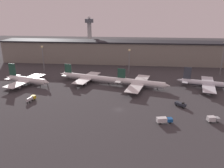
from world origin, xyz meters
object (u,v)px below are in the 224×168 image
object	(u,v)px
service_vehicle_1	(164,120)
control_tower	(90,33)
airplane_1	(89,78)
service_vehicle_3	(213,119)
service_vehicle_0	(180,104)
airplane_0	(27,80)
airplane_3	(210,84)
service_vehicle_2	(31,99)
airplane_2	(140,83)

from	to	relation	value
service_vehicle_1	control_tower	world-z (taller)	control_tower
airplane_1	control_tower	world-z (taller)	control_tower
service_vehicle_3	service_vehicle_1	bearing A→B (deg)	176.69
airplane_1	service_vehicle_0	world-z (taller)	airplane_1
airplane_0	control_tower	size ratio (longest dim) A/B	0.85
service_vehicle_3	airplane_3	bearing A→B (deg)	62.75
service_vehicle_1	airplane_0	bearing A→B (deg)	140.21
service_vehicle_0	service_vehicle_2	world-z (taller)	service_vehicle_0
airplane_0	service_vehicle_3	bearing A→B (deg)	-6.49
airplane_1	airplane_3	world-z (taller)	airplane_3
airplane_1	service_vehicle_0	distance (m)	66.47
control_tower	airplane_1	bearing A→B (deg)	-79.41
airplane_3	airplane_1	bearing A→B (deg)	-169.28
airplane_3	airplane_2	bearing A→B (deg)	-161.40
airplane_0	service_vehicle_0	world-z (taller)	airplane_0
airplane_2	service_vehicle_2	xyz separation A→B (m)	(-61.19, -28.10, -1.81)
airplane_1	control_tower	size ratio (longest dim) A/B	1.14
airplane_0	airplane_2	size ratio (longest dim) A/B	0.92
airplane_3	service_vehicle_2	size ratio (longest dim) A/B	6.22
service_vehicle_1	service_vehicle_2	distance (m)	73.23
service_vehicle_1	control_tower	bearing A→B (deg)	100.49
airplane_2	service_vehicle_0	world-z (taller)	airplane_2
airplane_0	service_vehicle_1	distance (m)	96.67
service_vehicle_0	service_vehicle_3	size ratio (longest dim) A/B	1.01
control_tower	service_vehicle_0	bearing A→B (deg)	-60.09
airplane_2	service_vehicle_1	size ratio (longest dim) A/B	5.14
airplane_1	service_vehicle_1	distance (m)	70.62
airplane_2	service_vehicle_3	size ratio (longest dim) A/B	6.77
airplane_0	service_vehicle_0	xyz separation A→B (m)	(96.97, -25.39, -2.16)
service_vehicle_1	airplane_3	bearing A→B (deg)	41.60
service_vehicle_3	control_tower	world-z (taller)	control_tower
service_vehicle_1	service_vehicle_3	distance (m)	22.60
airplane_1	airplane_3	xyz separation A→B (m)	(80.72, -4.96, -0.25)
airplane_1	service_vehicle_3	distance (m)	84.72
service_vehicle_0	service_vehicle_1	xyz separation A→B (m)	(-11.00, -18.77, 0.26)
airplane_3	airplane_0	bearing A→B (deg)	-163.34
service_vehicle_0	service_vehicle_1	bearing A→B (deg)	-76.59
airplane_2	control_tower	size ratio (longest dim) A/B	0.93
airplane_0	service_vehicle_2	bearing A→B (deg)	-46.32
airplane_3	service_vehicle_1	distance (m)	60.79
service_vehicle_1	control_tower	size ratio (longest dim) A/B	0.18
service_vehicle_0	control_tower	distance (m)	148.94
airplane_0	service_vehicle_1	xyz separation A→B (m)	(85.97, -44.16, -1.90)
service_vehicle_2	airplane_0	bearing A→B (deg)	41.10
service_vehicle_1	service_vehicle_0	bearing A→B (deg)	47.02
service_vehicle_0	airplane_2	bearing A→B (deg)	171.44
service_vehicle_3	airplane_1	bearing A→B (deg)	131.58
service_vehicle_1	control_tower	distance (m)	160.68
airplane_0	service_vehicle_2	distance (m)	30.41
airplane_0	control_tower	world-z (taller)	control_tower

